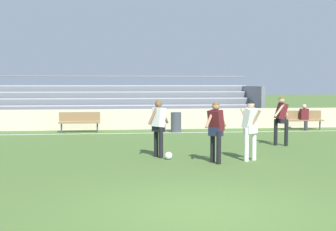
% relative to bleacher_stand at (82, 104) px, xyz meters
% --- Properties ---
extents(ground_plane, '(160.00, 160.00, 0.00)m').
position_rel_bleacher_stand_xyz_m(ground_plane, '(3.08, -17.09, -1.09)').
color(ground_plane, '#4C6B30').
extents(field_line_sideline, '(44.00, 0.12, 0.01)m').
position_rel_bleacher_stand_xyz_m(field_line_sideline, '(3.08, -4.41, -1.09)').
color(field_line_sideline, white).
rests_on(field_line_sideline, ground).
extents(sideline_wall, '(48.00, 0.16, 0.96)m').
position_rel_bleacher_stand_xyz_m(sideline_wall, '(3.08, -2.66, -0.61)').
color(sideline_wall, beige).
rests_on(sideline_wall, ground).
extents(bleacher_stand, '(18.41, 4.02, 2.60)m').
position_rel_bleacher_stand_xyz_m(bleacher_stand, '(0.00, 0.00, 0.00)').
color(bleacher_stand, '#B2B2B7').
rests_on(bleacher_stand, ground).
extents(bench_far_left, '(1.80, 0.40, 0.90)m').
position_rel_bleacher_stand_xyz_m(bench_far_left, '(0.11, -3.82, -0.55)').
color(bench_far_left, olive).
rests_on(bench_far_left, ground).
extents(bench_far_right, '(1.80, 0.40, 0.90)m').
position_rel_bleacher_stand_xyz_m(bench_far_right, '(10.43, -3.82, -0.55)').
color(bench_far_right, olive).
rests_on(bench_far_right, ground).
extents(trash_bin, '(0.46, 0.46, 0.89)m').
position_rel_bleacher_stand_xyz_m(trash_bin, '(4.37, -4.18, -0.65)').
color(trash_bin, '#3D424C').
rests_on(trash_bin, ground).
extents(spectator_seated, '(0.36, 0.42, 1.21)m').
position_rel_bleacher_stand_xyz_m(spectator_seated, '(10.43, -3.94, -0.39)').
color(spectator_seated, '#2D2D38').
rests_on(spectator_seated, ground).
extents(player_white_wide_right, '(0.67, 0.48, 1.69)m').
position_rel_bleacher_stand_xyz_m(player_white_wide_right, '(2.90, -11.24, -0.08)').
color(player_white_wide_right, black).
rests_on(player_white_wide_right, ground).
extents(player_dark_overlapping, '(0.70, 0.49, 1.68)m').
position_rel_bleacher_stand_xyz_m(player_dark_overlapping, '(4.34, -12.44, -0.09)').
color(player_dark_overlapping, black).
rests_on(player_dark_overlapping, ground).
extents(player_dark_dropping_back, '(0.65, 0.45, 1.71)m').
position_rel_bleacher_stand_xyz_m(player_dark_dropping_back, '(7.41, -9.11, -0.07)').
color(player_dark_dropping_back, black).
rests_on(player_dark_dropping_back, ground).
extents(player_white_trailing_run, '(0.50, 0.69, 1.70)m').
position_rel_bleacher_stand_xyz_m(player_white_trailing_run, '(5.41, -12.13, -0.07)').
color(player_white_trailing_run, white).
rests_on(player_white_trailing_run, ground).
extents(soccer_ball, '(0.22, 0.22, 0.22)m').
position_rel_bleacher_stand_xyz_m(soccer_ball, '(3.14, -11.66, -0.98)').
color(soccer_ball, white).
rests_on(soccer_ball, ground).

